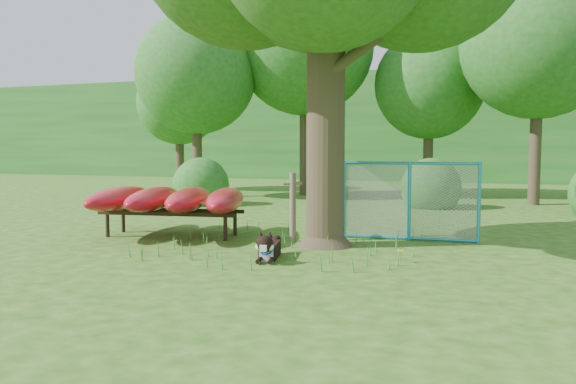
% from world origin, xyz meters
% --- Properties ---
extents(ground, '(80.00, 80.00, 0.00)m').
position_xyz_m(ground, '(0.00, 0.00, 0.00)').
color(ground, '#244E0F').
rests_on(ground, ground).
extents(wooden_post, '(0.36, 0.18, 1.33)m').
position_xyz_m(wooden_post, '(0.09, 1.78, 0.70)').
color(wooden_post, '#64574B').
rests_on(wooden_post, ground).
extents(kayak_rack, '(3.69, 3.29, 0.99)m').
position_xyz_m(kayak_rack, '(-2.44, 1.53, 0.76)').
color(kayak_rack, black).
rests_on(kayak_rack, ground).
extents(husky_dog, '(0.47, 1.17, 0.52)m').
position_xyz_m(husky_dog, '(0.31, -0.05, 0.18)').
color(husky_dog, black).
rests_on(husky_dog, ground).
extents(fence_section, '(2.64, 0.20, 2.57)m').
position_xyz_m(fence_section, '(2.19, 2.62, 0.77)').
color(fence_section, teal).
rests_on(fence_section, ground).
extents(wildflower_clump, '(0.10, 0.11, 0.22)m').
position_xyz_m(wildflower_clump, '(2.36, 0.39, 0.18)').
color(wildflower_clump, '#459430').
rests_on(wildflower_clump, ground).
extents(bg_tree_a, '(4.40, 4.40, 6.70)m').
position_xyz_m(bg_tree_a, '(-6.50, 10.00, 4.48)').
color(bg_tree_a, '#362C1D').
rests_on(bg_tree_a, ground).
extents(bg_tree_b, '(5.20, 5.20, 8.22)m').
position_xyz_m(bg_tree_b, '(-3.00, 12.00, 5.61)').
color(bg_tree_b, '#362C1D').
rests_on(bg_tree_b, ground).
extents(bg_tree_c, '(4.00, 4.00, 6.12)m').
position_xyz_m(bg_tree_c, '(1.50, 13.00, 4.11)').
color(bg_tree_c, '#362C1D').
rests_on(bg_tree_c, ground).
extents(bg_tree_d, '(4.80, 4.80, 7.50)m').
position_xyz_m(bg_tree_d, '(5.00, 11.00, 5.08)').
color(bg_tree_d, '#362C1D').
rests_on(bg_tree_d, ground).
extents(bg_tree_f, '(3.60, 3.60, 5.55)m').
position_xyz_m(bg_tree_f, '(-9.00, 13.00, 3.73)').
color(bg_tree_f, '#362C1D').
rests_on(bg_tree_f, ground).
extents(shrub_left, '(1.80, 1.80, 1.80)m').
position_xyz_m(shrub_left, '(-5.00, 7.50, 0.00)').
color(shrub_left, '#1F5E1E').
rests_on(shrub_left, ground).
extents(shrub_mid, '(1.80, 1.80, 1.80)m').
position_xyz_m(shrub_mid, '(2.00, 9.00, 0.00)').
color(shrub_mid, '#1F5E1E').
rests_on(shrub_mid, ground).
extents(wooded_hillside, '(80.00, 12.00, 6.00)m').
position_xyz_m(wooded_hillside, '(0.00, 28.00, 3.00)').
color(wooded_hillside, '#1F5E1E').
rests_on(wooded_hillside, ground).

